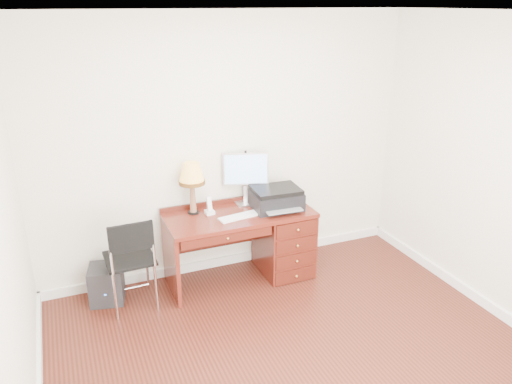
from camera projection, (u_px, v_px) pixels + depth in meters
name	position (u px, v px, depth m)	size (l,w,h in m)	color
ground	(300.00, 359.00, 4.12)	(4.00, 4.00, 0.00)	#37130C
room_shell	(269.00, 312.00, 4.64)	(4.00, 4.00, 4.00)	silver
desk	(268.00, 238.00, 5.30)	(1.50, 0.67, 0.75)	#5F1D14
monitor	(245.00, 172.00, 5.20)	(0.47, 0.23, 0.55)	silver
keyboard	(240.00, 216.00, 4.97)	(0.44, 0.13, 0.02)	white
mouse_pad	(284.00, 206.00, 5.20)	(0.22, 0.22, 0.04)	black
printer	(276.00, 198.00, 5.15)	(0.51, 0.41, 0.22)	black
leg_lamp	(192.00, 177.00, 4.92)	(0.26, 0.26, 0.54)	black
phone	(209.00, 209.00, 5.02)	(0.09, 0.09, 0.18)	white
pen_cup	(261.00, 197.00, 5.34)	(0.07, 0.07, 0.09)	black
chair	(130.00, 255.00, 4.60)	(0.46, 0.46, 0.94)	black
equipment_box	(107.00, 284.00, 4.87)	(0.32, 0.32, 0.37)	black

